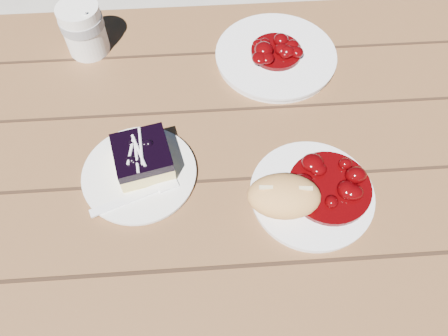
{
  "coord_description": "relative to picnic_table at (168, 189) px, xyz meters",
  "views": [
    {
      "loc": [
        0.09,
        -0.47,
        1.42
      ],
      "look_at": [
        0.12,
        -0.09,
        0.81
      ],
      "focal_mm": 35.0,
      "sensor_mm": 36.0,
      "label": 1
    }
  ],
  "objects": [
    {
      "name": "coffee_cup",
      "position": [
        -0.15,
        0.27,
        0.22
      ],
      "size": [
        0.09,
        0.09,
        0.11
      ],
      "primitive_type": "cylinder",
      "color": "white",
      "rests_on": "picnic_table"
    },
    {
      "name": "second_plate",
      "position": [
        0.25,
        0.21,
        0.17
      ],
      "size": [
        0.25,
        0.25,
        0.02
      ],
      "primitive_type": "cylinder",
      "color": "white",
      "rests_on": "picnic_table"
    },
    {
      "name": "blueberry_cake",
      "position": [
        -0.02,
        -0.05,
        0.2
      ],
      "size": [
        0.11,
        0.11,
        0.05
      ],
      "rotation": [
        0.0,
        0.0,
        0.23
      ],
      "color": "#F7E487",
      "rests_on": "dessert_plate"
    },
    {
      "name": "fork_dessert",
      "position": [
        -0.05,
        -0.12,
        0.17
      ],
      "size": [
        0.16,
        0.08,
        0.0
      ],
      "primitive_type": null,
      "rotation": [
        0.0,
        0.0,
        -1.2
      ],
      "color": "white",
      "rests_on": "dessert_plate"
    },
    {
      "name": "dessert_plate",
      "position": [
        -0.03,
        -0.06,
        0.17
      ],
      "size": [
        0.2,
        0.2,
        0.01
      ],
      "primitive_type": "cylinder",
      "color": "white",
      "rests_on": "picnic_table"
    },
    {
      "name": "ground",
      "position": [
        0.0,
        0.0,
        -0.59
      ],
      "size": [
        60.0,
        60.0,
        0.0
      ],
      "primitive_type": "plane",
      "color": "#A6A196",
      "rests_on": "ground"
    },
    {
      "name": "picnic_table",
      "position": [
        0.0,
        0.0,
        0.0
      ],
      "size": [
        2.0,
        1.55,
        0.75
      ],
      "color": "brown",
      "rests_on": "ground"
    },
    {
      "name": "bread_roll",
      "position": [
        0.21,
        -0.14,
        0.21
      ],
      "size": [
        0.13,
        0.09,
        0.06
      ],
      "primitive_type": "ellipsoid",
      "rotation": [
        0.0,
        0.0,
        -0.09
      ],
      "color": "tan",
      "rests_on": "main_plate"
    },
    {
      "name": "main_plate",
      "position": [
        0.27,
        -0.12,
        0.17
      ],
      "size": [
        0.21,
        0.21,
        0.02
      ],
      "primitive_type": "cylinder",
      "color": "white",
      "rests_on": "picnic_table"
    },
    {
      "name": "goulash_stew",
      "position": [
        0.3,
        -0.12,
        0.2
      ],
      "size": [
        0.14,
        0.14,
        0.04
      ],
      "primitive_type": null,
      "color": "#480204",
      "rests_on": "main_plate"
    },
    {
      "name": "second_stew",
      "position": [
        0.25,
        0.21,
        0.2
      ],
      "size": [
        0.11,
        0.11,
        0.04
      ],
      "primitive_type": null,
      "color": "#480204",
      "rests_on": "second_plate"
    }
  ]
}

